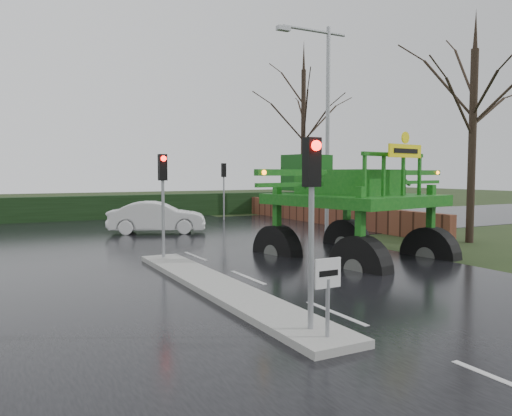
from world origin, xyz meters
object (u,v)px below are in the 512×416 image
keep_left_sign (328,285)px  traffic_signal_near (312,192)px  street_light_right (323,110)px  traffic_signal_far (224,178)px  white_sedan (157,233)px  traffic_signal_mid (163,183)px  crop_sprayer (354,187)px

keep_left_sign → traffic_signal_near: traffic_signal_near is taller
traffic_signal_near → street_light_right: bearing=53.9°
traffic_signal_far → white_sedan: bearing=39.8°
traffic_signal_near → traffic_signal_mid: same height
street_light_right → crop_sprayer: size_ratio=1.08×
traffic_signal_mid → crop_sprayer: 6.09m
crop_sprayer → traffic_signal_near: bearing=-146.3°
keep_left_sign → crop_sprayer: crop_sprayer is taller
keep_left_sign → traffic_signal_mid: size_ratio=0.38×
traffic_signal_near → crop_sprayer: crop_sprayer is taller
traffic_signal_far → street_light_right: (1.69, -8.01, 3.40)m
traffic_signal_near → traffic_signal_mid: bearing=90.0°
traffic_signal_far → street_light_right: 8.86m
keep_left_sign → crop_sprayer: size_ratio=0.15×
traffic_signal_mid → traffic_signal_far: size_ratio=1.00×
traffic_signal_near → traffic_signal_mid: size_ratio=1.00×
traffic_signal_near → white_sedan: 16.64m
keep_left_sign → street_light_right: street_light_right is taller
keep_left_sign → street_light_right: bearing=54.9°
traffic_signal_far → white_sedan: (-5.66, -4.72, -2.59)m
traffic_signal_far → street_light_right: bearing=101.9°
traffic_signal_near → street_light_right: 16.46m
traffic_signal_mid → crop_sprayer: bearing=-38.7°
traffic_signal_far → crop_sprayer: bearing=79.4°
traffic_signal_far → traffic_signal_mid: bearing=58.1°
crop_sprayer → traffic_signal_far: bearing=68.5°
traffic_signal_mid → traffic_signal_far: 14.75m
traffic_signal_mid → traffic_signal_near: bearing=-90.0°
keep_left_sign → white_sedan: size_ratio=0.29×
traffic_signal_mid → street_light_right: bearing=25.4°
traffic_signal_near → traffic_signal_mid: 8.50m
crop_sprayer → white_sedan: (-2.62, 11.60, -2.49)m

